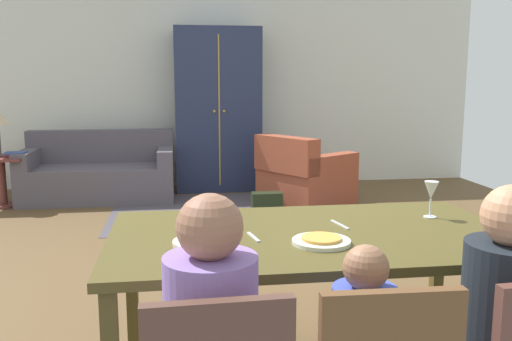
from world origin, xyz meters
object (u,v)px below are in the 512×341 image
at_px(wine_glass, 431,192).
at_px(handbag, 267,204).
at_px(plate_near_child, 321,242).
at_px(couch, 100,174).
at_px(armchair, 303,178).
at_px(book_lower, 15,155).
at_px(plate_near_man, 202,242).
at_px(dining_table, 311,246).
at_px(side_table, 2,174).
at_px(book_upper, 16,153).
at_px(armoire, 218,110).

height_order(wine_glass, handbag, wine_glass).
distance_m(plate_near_child, handbag, 3.53).
bearing_deg(couch, wine_glass, -62.44).
xyz_separation_m(armchair, book_lower, (-3.27, 0.40, 0.28)).
bearing_deg(plate_near_man, dining_table, 13.40).
relative_size(plate_near_child, book_lower, 1.14).
xyz_separation_m(plate_near_man, book_lower, (-1.94, 4.26, -0.18)).
xyz_separation_m(plate_near_man, side_table, (-2.10, 4.29, -0.39)).
bearing_deg(dining_table, side_table, 121.99).
distance_m(couch, handbag, 2.22).
xyz_separation_m(book_upper, handbag, (2.75, -0.85, -0.49)).
xyz_separation_m(dining_table, book_upper, (-2.43, 4.12, -0.07)).
bearing_deg(armchair, plate_near_child, -101.90).
xyz_separation_m(armoire, side_table, (-2.53, -0.67, -0.67)).
distance_m(dining_table, handbag, 3.34).
relative_size(armchair, handbag, 3.70).
height_order(plate_near_man, wine_glass, wine_glass).
distance_m(couch, book_upper, 0.97).
distance_m(wine_glass, armchair, 3.61).
height_order(side_table, book_upper, book_upper).
relative_size(plate_near_child, couch, 0.14).
height_order(plate_near_child, armchair, armchair).
height_order(armoire, side_table, armoire).
bearing_deg(plate_near_child, dining_table, 90.00).
xyz_separation_m(plate_near_child, couch, (-1.56, 4.61, -0.47)).
height_order(wine_glass, couch, wine_glass).
height_order(wine_glass, armoire, armoire).
xyz_separation_m(wine_glass, book_lower, (-3.10, 3.96, -0.30)).
xyz_separation_m(wine_glass, armchair, (0.17, 3.56, -0.57)).
distance_m(book_lower, book_upper, 0.04).
distance_m(plate_near_man, wine_glass, 1.21).
bearing_deg(book_upper, armoire, 17.09).
xyz_separation_m(plate_near_child, armchair, (0.83, 3.92, -0.45)).
bearing_deg(book_upper, wine_glass, -51.95).
relative_size(armoire, book_lower, 9.55).
relative_size(wine_glass, armchair, 0.16).
bearing_deg(side_table, wine_glass, -50.72).
xyz_separation_m(wine_glass, handbag, (-0.34, 3.09, -0.76)).
bearing_deg(wine_glass, book_upper, 128.05).
distance_m(side_table, book_lower, 0.27).
xyz_separation_m(side_table, book_upper, (0.18, -0.05, 0.24)).
xyz_separation_m(book_lower, book_upper, (0.02, -0.02, 0.03)).
bearing_deg(armoire, book_upper, -162.91).
distance_m(dining_table, book_lower, 4.81).
height_order(plate_near_man, couch, couch).
bearing_deg(book_upper, armchair, -6.63).
xyz_separation_m(plate_near_child, book_upper, (-2.43, 4.30, -0.15)).
relative_size(plate_near_man, book_upper, 1.14).
bearing_deg(armchair, book_upper, 173.37).
distance_m(plate_near_child, book_upper, 4.94).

